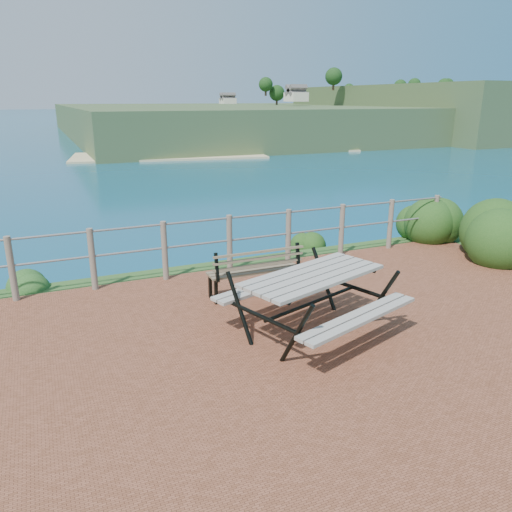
{
  "coord_description": "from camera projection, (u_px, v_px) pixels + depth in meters",
  "views": [
    {
      "loc": [
        -2.92,
        -4.5,
        2.93
      ],
      "look_at": [
        -0.17,
        1.82,
        0.75
      ],
      "focal_mm": 35.0,
      "sensor_mm": 36.0,
      "label": 1
    }
  ],
  "objects": [
    {
      "name": "ground",
      "position": [
        330.0,
        357.0,
        5.93
      ],
      "size": [
        10.0,
        7.0,
        0.12
      ],
      "primitive_type": "cube",
      "color": "brown",
      "rests_on": "ground"
    },
    {
      "name": "ocean",
      "position": [
        38.0,
        107.0,
        180.69
      ],
      "size": [
        1200.0,
        1200.0,
        0.0
      ],
      "primitive_type": "plane",
      "color": "#146D7B",
      "rests_on": "ground"
    },
    {
      "name": "safety_railing",
      "position": [
        230.0,
        240.0,
        8.68
      ],
      "size": [
        9.4,
        0.1,
        1.0
      ],
      "color": "#6B5B4C",
      "rests_on": "ground"
    },
    {
      "name": "distant_bay",
      "position": [
        413.0,
        108.0,
        249.4
      ],
      "size": [
        290.0,
        232.36,
        24.0
      ],
      "color": "#375229",
      "rests_on": "ground"
    },
    {
      "name": "picnic_table",
      "position": [
        312.0,
        297.0,
        6.35
      ],
      "size": [
        2.06,
        1.6,
        0.81
      ],
      "rotation": [
        0.0,
        0.0,
        0.32
      ],
      "color": "gray",
      "rests_on": "ground"
    },
    {
      "name": "park_bench",
      "position": [
        254.0,
        263.0,
        7.62
      ],
      "size": [
        1.43,
        0.36,
        0.81
      ],
      "rotation": [
        0.0,
        0.0,
        -0.0
      ],
      "color": "brown",
      "rests_on": "ground"
    },
    {
      "name": "shrub_right_front",
      "position": [
        509.0,
        260.0,
        9.47
      ],
      "size": [
        1.51,
        1.51,
        2.15
      ],
      "primitive_type": "ellipsoid",
      "color": "#154013",
      "rests_on": "ground"
    },
    {
      "name": "shrub_right_edge",
      "position": [
        431.0,
        240.0,
        10.84
      ],
      "size": [
        1.23,
        1.23,
        1.75
      ],
      "primitive_type": "ellipsoid",
      "color": "#154013",
      "rests_on": "ground"
    },
    {
      "name": "shrub_lip_west",
      "position": [
        24.0,
        287.0,
        8.13
      ],
      "size": [
        0.77,
        0.77,
        0.51
      ],
      "primitive_type": "ellipsoid",
      "color": "#1F471A",
      "rests_on": "ground"
    },
    {
      "name": "shrub_lip_east",
      "position": [
        306.0,
        244.0,
        10.48
      ],
      "size": [
        0.72,
        0.72,
        0.44
      ],
      "primitive_type": "ellipsoid",
      "color": "#154013",
      "rests_on": "ground"
    }
  ]
}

